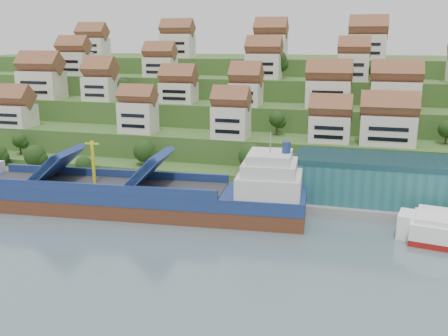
% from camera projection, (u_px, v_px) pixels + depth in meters
% --- Properties ---
extents(ground, '(300.00, 300.00, 0.00)m').
position_uv_depth(ground, '(183.00, 217.00, 109.27)').
color(ground, slate).
rests_on(ground, ground).
extents(quay, '(180.00, 14.00, 2.20)m').
position_uv_depth(quay, '(285.00, 199.00, 117.68)').
color(quay, gray).
rests_on(quay, ground).
extents(hillside, '(260.00, 128.00, 31.00)m').
position_uv_depth(hillside, '(271.00, 108.00, 203.13)').
color(hillside, '#2D4C1E').
rests_on(hillside, ground).
extents(hillside_village, '(156.75, 61.55, 28.91)m').
position_uv_depth(hillside_village, '(248.00, 84.00, 158.86)').
color(hillside_village, silver).
rests_on(hillside_village, ground).
extents(hillside_trees, '(142.04, 62.34, 32.02)m').
position_uv_depth(hillside_trees, '(209.00, 115.00, 147.38)').
color(hillside_trees, '#1F3D14').
rests_on(hillside_trees, ground).
extents(warehouse, '(60.00, 15.00, 10.00)m').
position_uv_depth(warehouse, '(432.00, 183.00, 109.56)').
color(warehouse, '#256466').
rests_on(warehouse, quay).
extents(flagpole, '(1.28, 0.16, 8.00)m').
position_uv_depth(flagpole, '(274.00, 181.00, 112.09)').
color(flagpole, gray).
rests_on(flagpole, quay).
extents(cargo_ship, '(86.52, 20.91, 19.10)m').
position_uv_depth(cargo_ship, '(124.00, 196.00, 111.98)').
color(cargo_ship, '#552C1A').
rests_on(cargo_ship, ground).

